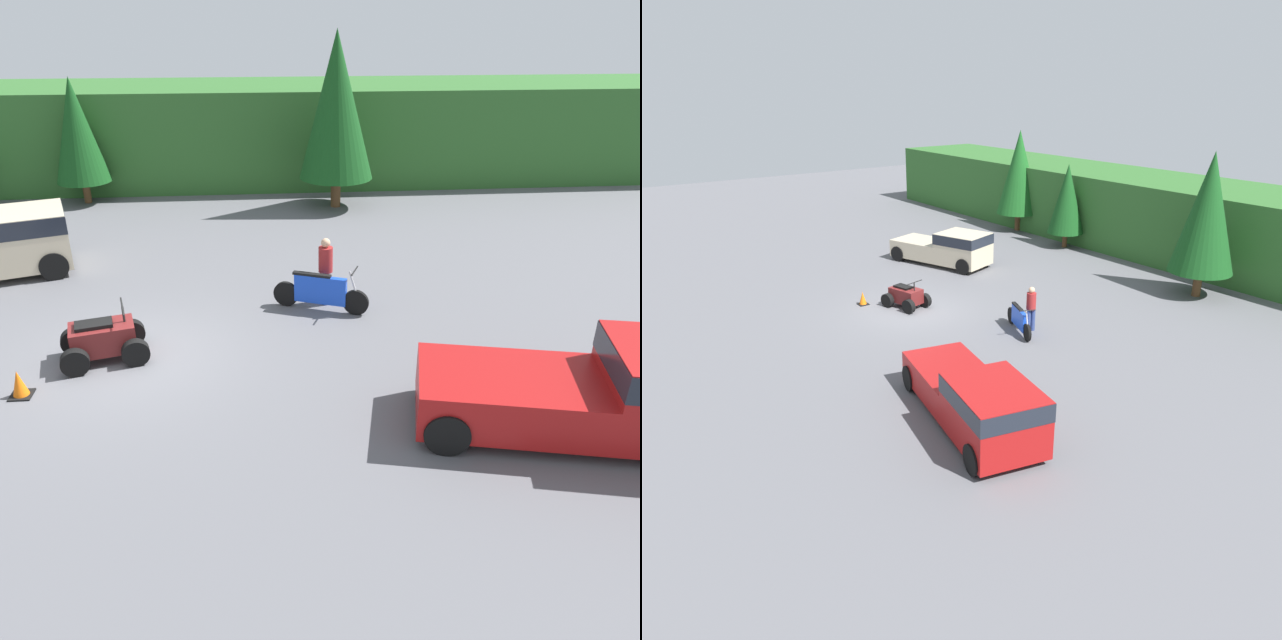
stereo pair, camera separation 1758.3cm
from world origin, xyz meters
The scene contains 9 objects.
ground_plane centered at (0.00, 0.00, 0.00)m, with size 80.00×80.00×0.00m, color #5B5B60.
hillside_backdrop centered at (0.00, 16.00, 1.94)m, with size 44.00×6.00×3.87m.
tree_mid_left centered at (-3.85, 12.36, 2.69)m, with size 2.01×2.01×4.57m.
tree_mid_right centered at (5.58, 11.03, 3.61)m, with size 2.70×2.70×6.14m.
pickup_truck_red centered at (8.90, -3.40, 0.93)m, with size 6.00×3.20×1.76m.
dirt_bike centered at (4.23, 2.07, 0.48)m, with size 2.30×1.09×1.16m.
quad_atv centered at (-0.55, 0.05, 0.45)m, with size 2.02×1.61×1.18m.
rider_person centered at (4.40, 2.49, 0.93)m, with size 0.41×0.41×1.72m.
traffic_cone centered at (-1.87, -1.26, 0.25)m, with size 0.42×0.42×0.55m.
Camera 1 is at (3.01, -11.85, 6.72)m, focal length 35.00 mm.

